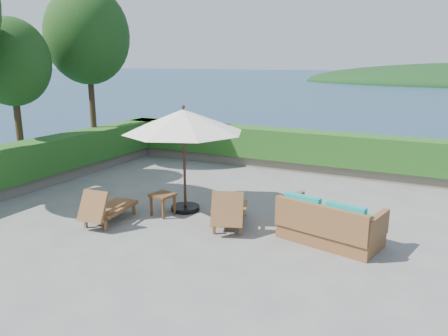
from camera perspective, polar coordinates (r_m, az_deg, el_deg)
The scene contains 14 objects.
ground at distance 10.28m, azimuth -3.52°, elevation -6.73°, with size 12.00×12.00×0.00m, color gray.
foundation at distance 10.92m, azimuth -3.40°, elevation -14.38°, with size 12.00×12.00×3.00m, color #5A5247.
ocean at distance 11.68m, azimuth -3.29°, elevation -20.66°, with size 600.00×600.00×0.00m, color #193A4D.
planter_wall_far at distance 15.12m, azimuth 7.15°, elevation 0.64°, with size 12.00×0.60×0.36m, color gray.
planter_wall_left at distance 13.79m, azimuth -24.11°, elevation -1.79°, with size 0.60×12.00×0.36m, color gray.
hedge_far at distance 14.99m, azimuth 7.23°, elevation 3.13°, with size 12.40×0.90×1.00m, color #1A4B15.
hedge_left at distance 13.64m, azimuth -24.39°, elevation 0.93°, with size 0.90×12.40×1.00m, color #1A4B15.
tree_mid at distance 14.30m, azimuth -26.00°, elevation 12.25°, with size 2.20×2.20×4.83m.
tree_far at distance 15.84m, azimuth -17.42°, elevation 16.13°, with size 2.80×2.80×6.03m.
patio_umbrella at distance 10.41m, azimuth -5.31°, elevation 6.00°, with size 2.98×2.98×2.60m.
lounge_left at distance 10.29m, azimuth -15.09°, elevation -5.02°, with size 0.78×1.58×0.88m.
lounge_right at distance 9.71m, azimuth 0.73°, elevation -5.50°, with size 1.19×1.76×0.94m.
side_table at distance 10.51m, azimuth -8.01°, elevation -3.84°, with size 0.58×0.58×0.53m.
wicker_loveseat at distance 9.14m, azimuth 13.51°, elevation -7.25°, with size 2.18×1.44×0.99m.
Camera 1 is at (4.86, -8.30, 3.62)m, focal length 35.00 mm.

